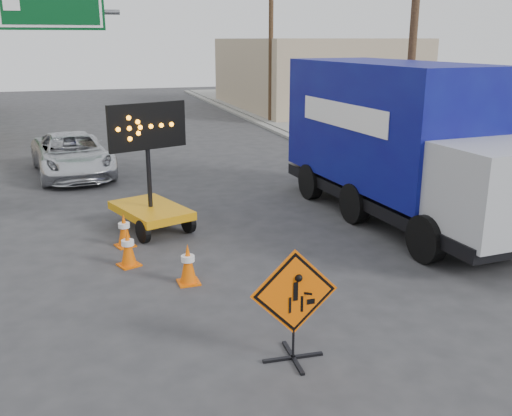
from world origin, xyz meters
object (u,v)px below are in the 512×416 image
box_truck (398,150)px  arrow_board (150,202)px  construction_sign (294,303)px  pickup_truck (72,155)px

box_truck → arrow_board: bearing=167.2°
construction_sign → box_truck: size_ratio=0.20×
construction_sign → arrow_board: (-1.19, 6.70, -0.22)m
pickup_truck → box_truck: box_truck is taller
pickup_truck → box_truck: 11.28m
construction_sign → pickup_truck: construction_sign is taller
arrow_board → pickup_truck: arrow_board is taller
construction_sign → pickup_truck: (-3.00, 13.51, -0.20)m
arrow_board → construction_sign: bearing=-99.4°
pickup_truck → arrow_board: bearing=-82.3°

